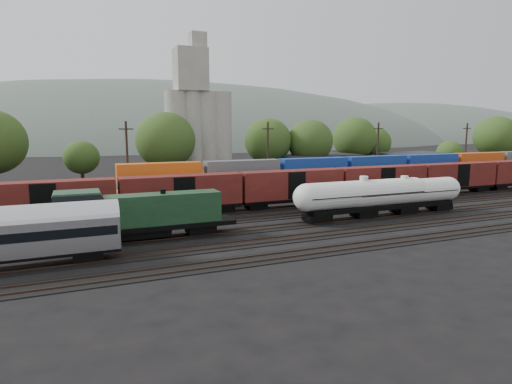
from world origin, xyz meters
name	(u,v)px	position (x,y,z in m)	size (l,w,h in m)	color
ground	(253,219)	(0.00, 0.00, 0.00)	(600.00, 600.00, 0.00)	black
tracks	(253,219)	(0.00, 0.00, 0.05)	(180.00, 33.20, 0.20)	black
green_locomotive	(130,214)	(-14.97, -5.00, 2.80)	(18.70, 3.30, 4.95)	black
tank_car_a	(363,195)	(12.40, -5.00, 2.92)	(18.87, 3.38, 4.94)	silver
tank_car_b	(404,193)	(18.66, -5.00, 2.79)	(17.96, 3.22, 4.71)	silver
orange_locomotive	(173,192)	(-7.60, 10.00, 2.37)	(16.50, 2.75, 4.13)	black
boxcar_string	(240,188)	(0.21, 5.00, 3.12)	(153.60, 2.90, 4.20)	black
container_wall	(287,177)	(12.24, 15.00, 2.98)	(180.05, 2.60, 5.80)	black
grain_silo	(198,126)	(3.28, 36.00, 11.26)	(13.40, 5.00, 29.00)	#9E9B91
industrial_sheds	(216,170)	(6.63, 35.25, 2.56)	(119.38, 17.26, 5.10)	#9E937F
tree_band	(227,144)	(8.81, 34.92, 7.83)	(169.16, 22.91, 13.93)	black
utility_poles	(202,157)	(0.00, 22.00, 6.21)	(122.20, 0.36, 12.00)	black
distant_hills	(143,173)	(23.92, 260.00, -20.56)	(860.00, 286.00, 130.00)	#59665B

